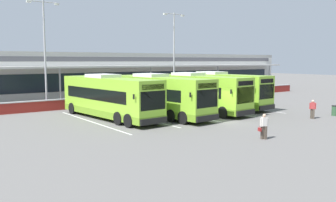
# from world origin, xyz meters

# --- Properties ---
(ground_plane) EXTENTS (200.00, 200.00, 0.00)m
(ground_plane) POSITION_xyz_m (0.00, 0.00, 0.00)
(ground_plane) COLOR #605E5B
(terminal_building) EXTENTS (70.00, 13.00, 6.00)m
(terminal_building) POSITION_xyz_m (-0.00, 26.91, 3.01)
(terminal_building) COLOR silver
(terminal_building) RESTS_ON ground
(red_barrier_wall) EXTENTS (60.00, 0.40, 1.10)m
(red_barrier_wall) POSITION_xyz_m (0.00, 14.50, 0.56)
(red_barrier_wall) COLOR maroon
(red_barrier_wall) RESTS_ON ground
(coach_bus_leftmost) EXTENTS (3.74, 12.32, 3.78)m
(coach_bus_leftmost) POSITION_xyz_m (-6.42, 6.62, 1.79)
(coach_bus_leftmost) COLOR #8CC633
(coach_bus_leftmost) RESTS_ON ground
(coach_bus_left_centre) EXTENTS (3.74, 12.32, 3.78)m
(coach_bus_left_centre) POSITION_xyz_m (-2.31, 5.31, 1.79)
(coach_bus_left_centre) COLOR #8CC633
(coach_bus_left_centre) RESTS_ON ground
(coach_bus_centre) EXTENTS (3.74, 12.32, 3.78)m
(coach_bus_centre) POSITION_xyz_m (2.27, 5.56, 1.79)
(coach_bus_centre) COLOR #8CC633
(coach_bus_centre) RESTS_ON ground
(coach_bus_right_centre) EXTENTS (3.74, 12.32, 3.78)m
(coach_bus_right_centre) POSITION_xyz_m (6.52, 6.72, 1.79)
(coach_bus_right_centre) COLOR #8CC633
(coach_bus_right_centre) RESTS_ON ground
(bay_stripe_far_west) EXTENTS (0.14, 13.00, 0.01)m
(bay_stripe_far_west) POSITION_xyz_m (-8.40, 6.00, 0.00)
(bay_stripe_far_west) COLOR silver
(bay_stripe_far_west) RESTS_ON ground
(bay_stripe_west) EXTENTS (0.14, 13.00, 0.01)m
(bay_stripe_west) POSITION_xyz_m (-4.20, 6.00, 0.00)
(bay_stripe_west) COLOR silver
(bay_stripe_west) RESTS_ON ground
(bay_stripe_mid_west) EXTENTS (0.14, 13.00, 0.01)m
(bay_stripe_mid_west) POSITION_xyz_m (0.00, 6.00, 0.00)
(bay_stripe_mid_west) COLOR silver
(bay_stripe_mid_west) RESTS_ON ground
(bay_stripe_centre) EXTENTS (0.14, 13.00, 0.01)m
(bay_stripe_centre) POSITION_xyz_m (4.20, 6.00, 0.00)
(bay_stripe_centre) COLOR silver
(bay_stripe_centre) RESTS_ON ground
(bay_stripe_mid_east) EXTENTS (0.14, 13.00, 0.01)m
(bay_stripe_mid_east) POSITION_xyz_m (8.40, 6.00, 0.00)
(bay_stripe_mid_east) COLOR silver
(bay_stripe_mid_east) RESTS_ON ground
(pedestrian_with_handbag) EXTENTS (0.64, 0.46, 1.62)m
(pedestrian_with_handbag) POSITION_xyz_m (-2.33, -6.54, 0.86)
(pedestrian_with_handbag) COLOR #4C4238
(pedestrian_with_handbag) RESTS_ON ground
(pedestrian_child) EXTENTS (0.43, 0.46, 1.62)m
(pedestrian_child) POSITION_xyz_m (7.56, -3.74, 0.87)
(pedestrian_child) COLOR #4C4238
(pedestrian_child) RESTS_ON ground
(lamp_post_west) EXTENTS (3.24, 0.28, 11.00)m
(lamp_post_west) POSITION_xyz_m (-8.70, 16.36, 6.29)
(lamp_post_west) COLOR #9E9EA3
(lamp_post_west) RESTS_ON ground
(lamp_post_centre) EXTENTS (3.24, 0.28, 11.00)m
(lamp_post_centre) POSITION_xyz_m (7.76, 16.20, 6.29)
(lamp_post_centre) COLOR #9E9EA3
(lamp_post_centre) RESTS_ON ground
(litter_bin) EXTENTS (0.54, 0.54, 0.93)m
(litter_bin) POSITION_xyz_m (10.72, -3.96, 0.47)
(litter_bin) COLOR #2D5133
(litter_bin) RESTS_ON ground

